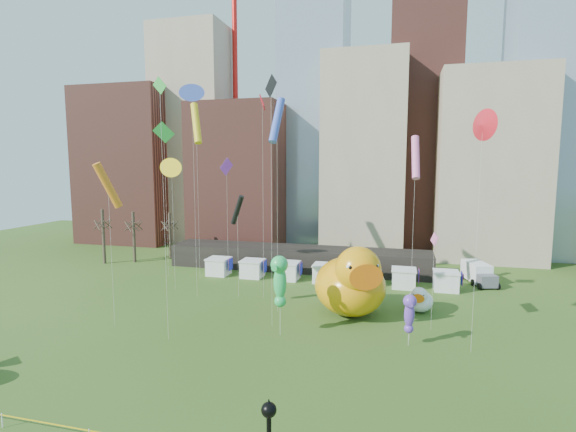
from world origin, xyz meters
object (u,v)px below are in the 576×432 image
(big_duck, at_px, (351,283))
(seahorse_green, at_px, (280,277))
(box_truck, at_px, (478,273))
(small_duck, at_px, (420,300))
(seahorse_purple, at_px, (409,311))

(big_duck, bearing_deg, seahorse_green, -152.88)
(big_duck, relative_size, seahorse_green, 1.48)
(seahorse_green, xyz_separation_m, box_truck, (20.28, 23.11, -4.07))
(small_duck, distance_m, seahorse_green, 16.28)
(big_duck, relative_size, seahorse_purple, 2.41)
(seahorse_green, bearing_deg, box_truck, 55.95)
(seahorse_green, bearing_deg, seahorse_purple, 10.00)
(seahorse_purple, distance_m, box_truck, 24.39)
(small_duck, relative_size, seahorse_green, 0.53)
(box_truck, bearing_deg, big_duck, -147.49)
(seahorse_purple, bearing_deg, big_duck, 127.74)
(seahorse_green, distance_m, box_truck, 31.02)
(seahorse_purple, bearing_deg, box_truck, 63.98)
(big_duck, distance_m, small_duck, 7.71)
(big_duck, xyz_separation_m, box_truck, (14.63, 16.37, -2.14))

